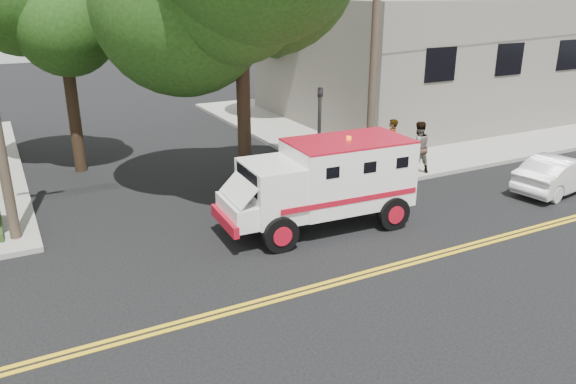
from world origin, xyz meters
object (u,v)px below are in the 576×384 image
parked_sedan (560,173)px  pedestrian_a (391,143)px  pedestrian_b (418,147)px  armored_truck (325,180)px

parked_sedan → pedestrian_a: pedestrian_a is taller
parked_sedan → pedestrian_b: 4.84m
parked_sedan → armored_truck: bearing=73.2°
pedestrian_b → armored_truck: bearing=36.0°
pedestrian_a → pedestrian_b: bearing=65.5°
armored_truck → pedestrian_a: 6.30m
armored_truck → parked_sedan: 8.82m
pedestrian_a → pedestrian_b: (0.35, -1.14, 0.05)m
armored_truck → pedestrian_b: armored_truck is taller
parked_sedan → pedestrian_a: (-3.57, 4.73, 0.42)m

